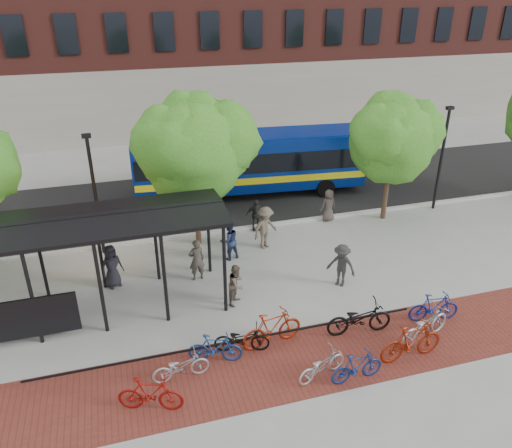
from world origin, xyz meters
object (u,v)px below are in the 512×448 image
object	(u,v)px
bike_5	(272,329)
lamp_post_left	(95,192)
bike_7	(357,367)
bike_1	(150,394)
bike_2	(181,366)
tree_b	(195,144)
bike_10	(425,325)
bike_6	(322,365)
pedestrian_3	(265,228)
bus	(250,160)
pedestrian_9	(341,265)
pedestrian_1	(197,260)
pedestrian_6	(329,205)
bike_4	(242,339)
pedestrian_4	(256,215)
tree_c	(394,136)
pedestrian_2	(229,240)
pedestrian_0	(112,266)
pedestrian_8	(237,284)
bike_3	(215,348)
bike_9	(411,341)
lamp_post_right	(442,156)
bike_11	(434,307)
bus_shelter	(57,236)
bike_8	(359,318)

from	to	relation	value
bike_5	lamp_post_left	bearing A→B (deg)	23.51
bike_7	bike_1	bearing A→B (deg)	81.48
bike_2	tree_b	bearing A→B (deg)	-19.02
bike_1	bike_10	bearing A→B (deg)	-67.70
bike_6	bike_10	xyz separation A→B (m)	(3.79, 0.63, 0.12)
pedestrian_3	bike_1	bearing A→B (deg)	-152.20
bus	pedestrian_9	size ratio (longest dim) A/B	7.16
bike_1	pedestrian_1	bearing A→B (deg)	-2.18
bike_7	pedestrian_6	distance (m)	10.61
bike_4	bike_5	distance (m)	0.99
pedestrian_4	bus	bearing A→B (deg)	84.97
tree_c	pedestrian_2	world-z (taller)	tree_c
tree_c	pedestrian_0	xyz separation A→B (m)	(-12.76, -2.51, -3.20)
bike_4	pedestrian_8	bearing A→B (deg)	3.72
lamp_post_left	bike_2	size ratio (longest dim) A/B	3.07
bike_3	pedestrian_6	size ratio (longest dim) A/B	1.04
bike_4	bike_9	distance (m)	5.11
lamp_post_right	pedestrian_6	bearing A→B (deg)	177.98
bike_11	pedestrian_4	xyz separation A→B (m)	(-3.82, 8.16, 0.24)
bike_10	pedestrian_1	world-z (taller)	pedestrian_1
tree_b	bus	xyz separation A→B (m)	(3.60, 4.84, -2.60)
pedestrian_4	bike_3	bearing A→B (deg)	-106.91
bike_6	pedestrian_9	distance (m)	5.03
pedestrian_3	pedestrian_9	distance (m)	4.04
bus_shelter	bike_10	distance (m)	12.04
bus_shelter	bus	size ratio (longest dim) A/B	0.87
bike_7	pedestrian_3	bearing A→B (deg)	-2.01
bike_8	pedestrian_8	distance (m)	4.35
bus	bike_5	bearing A→B (deg)	-96.97
pedestrian_1	pedestrian_3	bearing A→B (deg)	-159.20
pedestrian_0	bus_shelter	bearing A→B (deg)	-163.48
bike_8	pedestrian_3	distance (m)	6.48
pedestrian_2	tree_b	bearing A→B (deg)	-79.18
pedestrian_0	pedestrian_2	size ratio (longest dim) A/B	1.01
bus_shelter	pedestrian_2	size ratio (longest dim) A/B	6.30
bike_3	bike_4	distance (m)	0.91
lamp_post_right	pedestrian_3	distance (m)	9.63
pedestrian_9	bike_3	bearing A→B (deg)	-107.05
bike_1	pedestrian_8	size ratio (longest dim) A/B	1.16
pedestrian_8	bike_10	bearing A→B (deg)	-86.62
bike_2	bike_5	distance (m)	3.04
pedestrian_3	pedestrian_4	world-z (taller)	pedestrian_3
pedestrian_1	bike_2	bearing A→B (deg)	68.07
pedestrian_8	bike_9	bearing A→B (deg)	-96.64
pedestrian_3	pedestrian_4	distance (m)	1.71
bus_shelter	bike_10	xyz separation A→B (m)	(10.82, -4.68, -2.44)
bike_9	pedestrian_8	size ratio (longest dim) A/B	1.38
bike_9	pedestrian_9	bearing A→B (deg)	0.93
pedestrian_0	pedestrian_3	xyz separation A→B (m)	(6.34, 1.26, 0.09)
pedestrian_3	pedestrian_8	distance (m)	4.21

